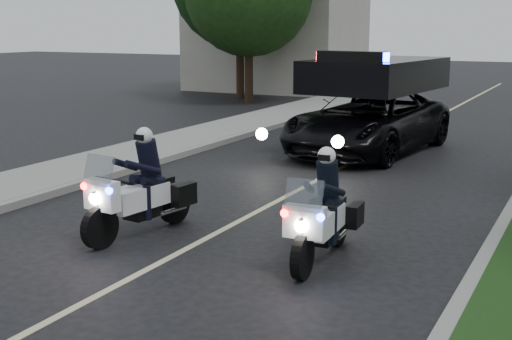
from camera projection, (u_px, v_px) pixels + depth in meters
The scene contains 12 objects.
ground at pixel (121, 284), 8.95m from camera, with size 120.00×120.00×0.00m, color black.
curb_left at pixel (224, 141), 19.47m from camera, with size 0.20×60.00×0.15m, color gray.
sidewalk_left at pixel (191, 138), 19.96m from camera, with size 2.00×60.00×0.16m, color gray.
building_far at pixel (277, 21), 35.34m from camera, with size 8.00×6.00×7.00m, color #A8A396.
lane_marking at pixel (363, 156), 17.67m from camera, with size 0.12×50.00×0.01m, color #BFB78C.
police_moto_left at pixel (141, 234), 11.05m from camera, with size 0.71×2.03×1.73m, color white, non-canonical shape.
police_moto_right at pixel (322, 260), 9.84m from camera, with size 0.67×1.92×1.63m, color silver, non-canonical shape.
police_suv at pixel (367, 152), 18.20m from camera, with size 2.72×5.88×2.86m, color black.
bicycle at pixel (361, 122), 23.86m from camera, with size 0.57×1.64×0.86m, color black.
cyclist at pixel (361, 122), 23.86m from camera, with size 0.67×0.44×1.85m, color black.
tree_left_near at pixel (249, 103), 29.84m from camera, with size 5.44×5.44×9.07m, color #1E4216, non-canonical shape.
tree_left_far at pixel (240, 98), 31.50m from camera, with size 6.09×6.09×10.15m, color black, non-canonical shape.
Camera 1 is at (5.39, -6.74, 3.29)m, focal length 48.35 mm.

